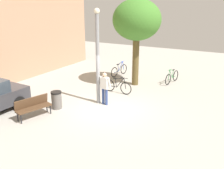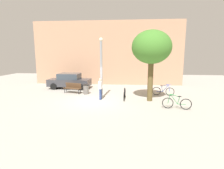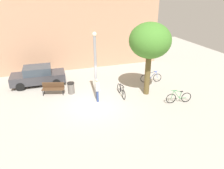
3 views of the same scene
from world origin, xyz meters
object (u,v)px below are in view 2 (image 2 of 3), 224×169
at_px(bicycle_green, 177,103).
at_px(trash_bin, 86,89).
at_px(lamppost, 101,67).
at_px(bicycle_black, 125,94).
at_px(plaza_tree, 152,48).
at_px(bicycle_blue, 163,91).
at_px(person_by_lamppost, 100,87).
at_px(park_bench, 73,87).
at_px(parked_car_charcoal, 70,81).

xyz_separation_m(bicycle_green, trash_bin, (-6.79, 3.69, 0.05)).
xyz_separation_m(lamppost, bicycle_black, (1.83, -0.14, -2.13)).
distance_m(lamppost, plaza_tree, 4.01).
distance_m(bicycle_blue, bicycle_green, 3.77).
relative_size(bicycle_blue, bicycle_green, 1.00).
bearing_deg(bicycle_black, lamppost, 175.71).
bearing_deg(person_by_lamppost, bicycle_black, 8.10).
relative_size(park_bench, plaza_tree, 0.32).
xyz_separation_m(park_bench, trash_bin, (1.27, -0.26, -0.11)).
height_order(lamppost, plaza_tree, plaza_tree).
bearing_deg(trash_bin, bicycle_green, -28.53).
xyz_separation_m(person_by_lamppost, bicycle_blue, (5.10, 1.87, -0.58)).
bearing_deg(trash_bin, bicycle_black, -24.12).
distance_m(bicycle_black, parked_car_charcoal, 6.94).
xyz_separation_m(lamppost, plaza_tree, (3.73, -0.37, 1.41)).
distance_m(person_by_lamppost, trash_bin, 2.45).
height_order(person_by_lamppost, bicycle_green, person_by_lamppost).
bearing_deg(parked_car_charcoal, plaza_tree, -28.81).
distance_m(lamppost, park_bench, 3.84).
distance_m(person_by_lamppost, park_bench, 3.53).
bearing_deg(person_by_lamppost, plaza_tree, 0.40).
relative_size(person_by_lamppost, parked_car_charcoal, 0.39).
bearing_deg(lamppost, person_by_lamppost, -92.29).
bearing_deg(park_bench, parked_car_charcoal, 115.21).
distance_m(plaza_tree, bicycle_blue, 4.22).
bearing_deg(plaza_tree, trash_bin, 161.63).
bearing_deg(parked_car_charcoal, trash_bin, -46.62).
relative_size(lamppost, bicycle_blue, 2.62).
distance_m(bicycle_blue, trash_bin, 6.67).
height_order(person_by_lamppost, plaza_tree, plaza_tree).
relative_size(bicycle_green, parked_car_charcoal, 0.42).
height_order(lamppost, person_by_lamppost, lamppost).
height_order(parked_car_charcoal, trash_bin, parked_car_charcoal).
relative_size(lamppost, bicycle_green, 2.62).
relative_size(parked_car_charcoal, trash_bin, 4.92).
height_order(lamppost, bicycle_blue, lamppost).
height_order(plaza_tree, bicycle_green, plaza_tree).
distance_m(person_by_lamppost, plaza_tree, 4.78).
relative_size(park_bench, trash_bin, 1.93).
xyz_separation_m(park_bench, plaza_tree, (6.59, -2.02, 3.38)).
xyz_separation_m(person_by_lamppost, park_bench, (-2.84, 2.05, -0.42)).
distance_m(plaza_tree, bicycle_black, 4.03).
relative_size(plaza_tree, bicycle_black, 2.87).
relative_size(bicycle_blue, trash_bin, 2.08).
relative_size(lamppost, plaza_tree, 0.90).
xyz_separation_m(plaza_tree, trash_bin, (-5.32, 1.77, -3.49)).
height_order(person_by_lamppost, park_bench, person_by_lamppost).
relative_size(park_bench, bicycle_green, 0.93).
height_order(park_bench, plaza_tree, plaza_tree).
xyz_separation_m(bicycle_black, trash_bin, (-3.42, 1.53, 0.05)).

